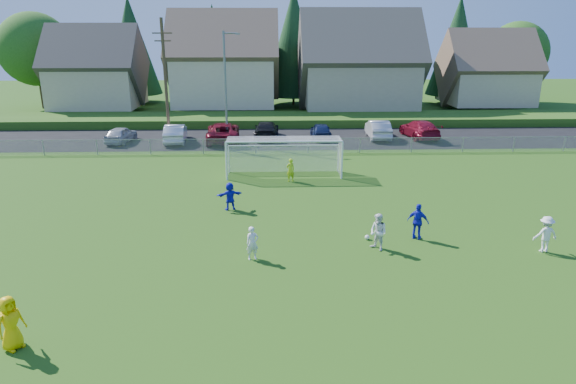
% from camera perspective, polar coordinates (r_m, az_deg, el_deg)
% --- Properties ---
extents(ground, '(160.00, 160.00, 0.00)m').
position_cam_1_polar(ground, '(18.83, 0.82, -11.59)').
color(ground, '#193D0C').
rests_on(ground, ground).
extents(asphalt_lot, '(60.00, 60.00, 0.00)m').
position_cam_1_polar(asphalt_lot, '(44.85, -0.82, 5.95)').
color(asphalt_lot, black).
rests_on(asphalt_lot, ground).
extents(grass_embankment, '(70.00, 6.00, 0.80)m').
position_cam_1_polar(grass_embankment, '(52.14, -0.98, 8.07)').
color(grass_embankment, '#1E420F').
rests_on(grass_embankment, ground).
extents(soccer_ball, '(0.22, 0.22, 0.22)m').
position_cam_1_polar(soccer_ball, '(23.78, 8.79, -4.99)').
color(soccer_ball, white).
rests_on(soccer_ball, ground).
extents(referee, '(0.91, 1.01, 1.73)m').
position_cam_1_polar(referee, '(17.78, -28.46, -12.68)').
color(referee, '#FFC605').
rests_on(referee, ground).
extents(player_white_a, '(0.60, 0.49, 1.44)m').
position_cam_1_polar(player_white_a, '(21.41, -3.98, -5.69)').
color(player_white_a, white).
rests_on(player_white_a, ground).
extents(player_white_b, '(0.98, 1.01, 1.64)m').
position_cam_1_polar(player_white_b, '(22.53, 10.01, -4.42)').
color(player_white_b, white).
rests_on(player_white_b, ground).
extents(player_white_c, '(1.06, 0.64, 1.61)m').
position_cam_1_polar(player_white_c, '(24.65, 26.71, -4.21)').
color(player_white_c, white).
rests_on(player_white_c, ground).
extents(player_blue_a, '(1.05, 0.84, 1.67)m').
position_cam_1_polar(player_blue_a, '(24.06, 14.24, -3.20)').
color(player_blue_a, '#1417BC').
rests_on(player_blue_a, ground).
extents(player_blue_b, '(1.46, 0.86, 1.50)m').
position_cam_1_polar(player_blue_b, '(27.25, -6.47, -0.46)').
color(player_blue_b, '#1417BC').
rests_on(player_blue_b, ground).
extents(goalkeeper, '(0.63, 0.52, 1.48)m').
position_cam_1_polar(goalkeeper, '(32.09, 0.28, 2.46)').
color(goalkeeper, '#C2E31A').
rests_on(goalkeeper, ground).
extents(car_a, '(2.10, 4.15, 1.36)m').
position_cam_1_polar(car_a, '(45.41, -18.09, 6.08)').
color(car_a, '#9EA1A6').
rests_on(car_a, ground).
extents(car_b, '(2.04, 4.80, 1.54)m').
position_cam_1_polar(car_b, '(44.31, -12.40, 6.40)').
color(car_b, silver).
rests_on(car_b, ground).
extents(car_c, '(3.06, 5.98, 1.62)m').
position_cam_1_polar(car_c, '(43.91, -7.22, 6.62)').
color(car_c, maroon).
rests_on(car_c, ground).
extents(car_d, '(2.20, 5.12, 1.47)m').
position_cam_1_polar(car_d, '(44.95, -2.42, 6.91)').
color(car_d, black).
rests_on(car_d, ground).
extents(car_e, '(1.65, 4.04, 1.37)m').
position_cam_1_polar(car_e, '(44.85, 3.68, 6.80)').
color(car_e, '#131E44').
rests_on(car_e, ground).
extents(car_f, '(1.84, 4.86, 1.58)m').
position_cam_1_polar(car_f, '(45.62, 9.98, 6.89)').
color(car_f, '#B5B5B5').
rests_on(car_f, ground).
extents(car_g, '(2.76, 5.52, 1.54)m').
position_cam_1_polar(car_g, '(46.54, 14.42, 6.79)').
color(car_g, maroon).
rests_on(car_g, ground).
extents(soccer_goal, '(7.42, 1.90, 2.50)m').
position_cam_1_polar(soccer_goal, '(33.32, -0.46, 4.62)').
color(soccer_goal, white).
rests_on(soccer_goal, ground).
extents(chainlink_fence, '(52.06, 0.06, 1.20)m').
position_cam_1_polar(chainlink_fence, '(39.35, -0.67, 5.18)').
color(chainlink_fence, gray).
rests_on(chainlink_fence, ground).
extents(streetlight, '(1.38, 0.18, 9.00)m').
position_cam_1_polar(streetlight, '(42.76, -6.91, 11.80)').
color(streetlight, slate).
rests_on(streetlight, ground).
extents(utility_pole, '(1.60, 0.26, 10.00)m').
position_cam_1_polar(utility_pole, '(44.43, -13.47, 12.07)').
color(utility_pole, '#473321').
rests_on(utility_pole, ground).
extents(houses_row, '(53.90, 11.45, 13.27)m').
position_cam_1_polar(houses_row, '(58.94, 0.85, 15.98)').
color(houses_row, tan).
rests_on(houses_row, ground).
extents(tree_row, '(65.98, 12.36, 13.80)m').
position_cam_1_polar(tree_row, '(65.18, -0.27, 15.79)').
color(tree_row, '#382616').
rests_on(tree_row, ground).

